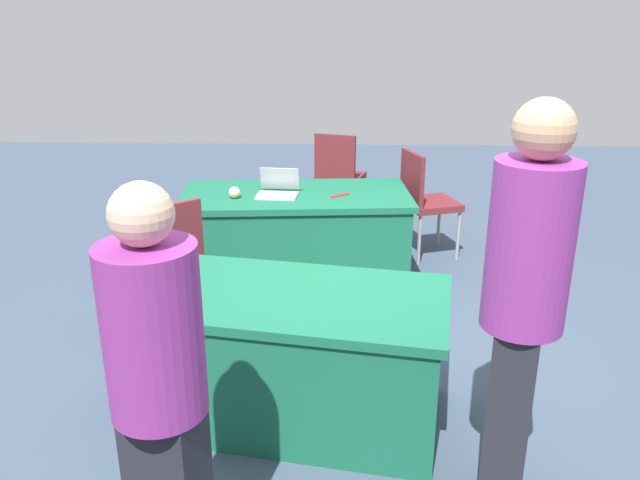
# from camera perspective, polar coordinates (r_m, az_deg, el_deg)

# --- Properties ---
(ground_plane) EXTENTS (14.40, 14.40, 0.00)m
(ground_plane) POSITION_cam_1_polar(r_m,az_deg,el_deg) (3.93, 2.44, -12.67)
(ground_plane) COLOR #3D4C60
(table_foreground) EXTENTS (1.91, 1.04, 0.73)m
(table_foreground) POSITION_cam_1_polar(r_m,az_deg,el_deg) (5.23, -2.15, 0.42)
(table_foreground) COLOR #196647
(table_foreground) RESTS_ON ground
(table_mid_left) EXTENTS (1.68, 1.12, 0.73)m
(table_mid_left) POSITION_cam_1_polar(r_m,az_deg,el_deg) (3.46, -1.92, -10.38)
(table_mid_left) COLOR #196647
(table_mid_left) RESTS_ON ground
(chair_near_front) EXTENTS (0.62, 0.62, 0.97)m
(chair_near_front) POSITION_cam_1_polar(r_m,az_deg,el_deg) (4.34, -13.74, -1.65)
(chair_near_front) COLOR #9E9993
(chair_near_front) RESTS_ON ground
(chair_tucked_left) EXTENTS (0.56, 0.56, 0.96)m
(chair_tucked_left) POSITION_cam_1_polar(r_m,az_deg,el_deg) (5.72, 9.39, 3.86)
(chair_tucked_left) COLOR #9E9993
(chair_tucked_left) RESTS_ON ground
(chair_tucked_right) EXTENTS (0.55, 0.55, 0.98)m
(chair_tucked_right) POSITION_cam_1_polar(r_m,az_deg,el_deg) (6.46, 1.68, 6.11)
(chair_tucked_right) COLOR #9E9993
(chair_tucked_right) RESTS_ON ground
(person_attendee_browsing) EXTENTS (0.44, 0.44, 1.82)m
(person_attendee_browsing) POSITION_cam_1_polar(r_m,az_deg,el_deg) (2.73, 17.94, -4.67)
(person_attendee_browsing) COLOR #26262D
(person_attendee_browsing) RESTS_ON ground
(person_organiser) EXTENTS (0.44, 0.44, 1.62)m
(person_organiser) POSITION_cam_1_polar(r_m,az_deg,el_deg) (2.33, -14.40, -12.30)
(person_organiser) COLOR #26262D
(person_organiser) RESTS_ON ground
(laptop_silver) EXTENTS (0.34, 0.32, 0.21)m
(laptop_silver) POSITION_cam_1_polar(r_m,az_deg,el_deg) (5.05, -3.83, 4.50)
(laptop_silver) COLOR silver
(laptop_silver) RESTS_ON table_foreground
(yarn_ball) EXTENTS (0.09, 0.09, 0.09)m
(yarn_ball) POSITION_cam_1_polar(r_m,az_deg,el_deg) (5.00, -7.73, 4.28)
(yarn_ball) COLOR beige
(yarn_ball) RESTS_ON table_foreground
(scissors_red) EXTENTS (0.16, 0.14, 0.01)m
(scissors_red) POSITION_cam_1_polar(r_m,az_deg,el_deg) (5.03, 1.80, 4.05)
(scissors_red) COLOR red
(scissors_red) RESTS_ON table_foreground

